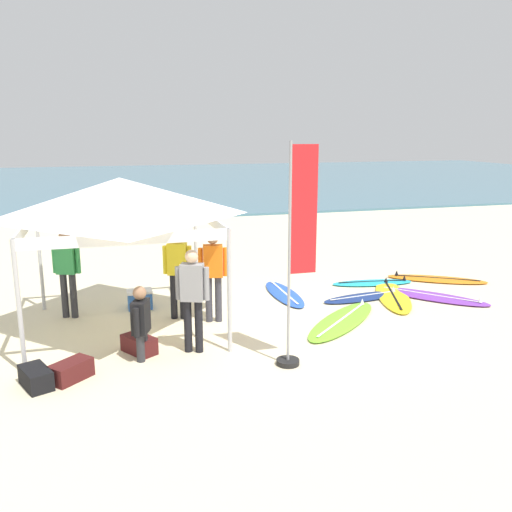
% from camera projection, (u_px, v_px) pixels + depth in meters
% --- Properties ---
extents(ground_plane, '(80.00, 80.00, 0.00)m').
position_uv_depth(ground_plane, '(270.00, 323.00, 10.22)').
color(ground_plane, beige).
extents(sea, '(80.00, 36.00, 0.10)m').
position_uv_depth(sea, '(141.00, 181.00, 39.21)').
color(sea, teal).
rests_on(sea, ground).
extents(canopy_tent, '(3.25, 3.25, 2.75)m').
position_uv_depth(canopy_tent, '(120.00, 198.00, 9.44)').
color(canopy_tent, '#B7B7BC').
rests_on(canopy_tent, ground).
extents(surfboard_cyan, '(1.99, 0.78, 0.19)m').
position_uv_depth(surfboard_cyan, '(373.00, 283.00, 12.83)').
color(surfboard_cyan, '#23B2CC').
rests_on(surfboard_cyan, ground).
extents(surfboard_orange, '(2.31, 1.74, 0.19)m').
position_uv_depth(surfboard_orange, '(436.00, 279.00, 13.14)').
color(surfboard_orange, orange).
rests_on(surfboard_orange, ground).
extents(surfboard_lime, '(2.37, 2.25, 0.19)m').
position_uv_depth(surfboard_lime, '(342.00, 320.00, 10.26)').
color(surfboard_lime, '#7AD12D').
rests_on(surfboard_lime, ground).
extents(surfboard_navy, '(1.99, 0.78, 0.19)m').
position_uv_depth(surfboard_navy, '(364.00, 297.00, 11.72)').
color(surfboard_navy, navy).
rests_on(surfboard_navy, ground).
extents(surfboard_blue, '(0.56, 2.07, 0.19)m').
position_uv_depth(surfboard_blue, '(284.00, 294.00, 11.96)').
color(surfboard_blue, blue).
rests_on(surfboard_blue, ground).
extents(surfboard_purple, '(2.14, 2.30, 0.19)m').
position_uv_depth(surfboard_purple, '(431.00, 296.00, 11.79)').
color(surfboard_purple, purple).
rests_on(surfboard_purple, ground).
extents(surfboard_yellow, '(1.49, 2.54, 0.19)m').
position_uv_depth(surfboard_yellow, '(393.00, 296.00, 11.80)').
color(surfboard_yellow, yellow).
rests_on(surfboard_yellow, ground).
extents(person_grey, '(0.52, 0.34, 1.71)m').
position_uv_depth(person_grey, '(193.00, 294.00, 8.69)').
color(person_grey, black).
rests_on(person_grey, ground).
extents(person_yellow, '(0.53, 0.32, 1.71)m').
position_uv_depth(person_yellow, '(178.00, 269.00, 10.28)').
color(person_yellow, black).
rests_on(person_yellow, ground).
extents(person_green, '(0.52, 0.33, 1.71)m').
position_uv_depth(person_green, '(67.00, 268.00, 10.34)').
color(person_green, '#2D2D33').
rests_on(person_green, ground).
extents(person_orange, '(0.54, 0.29, 1.71)m').
position_uv_depth(person_orange, '(213.00, 271.00, 10.11)').
color(person_orange, '#383842').
rests_on(person_orange, ground).
extents(person_black, '(0.33, 0.52, 1.20)m').
position_uv_depth(person_black, '(141.00, 320.00, 8.46)').
color(person_black, '#2D2D33').
rests_on(person_black, ground).
extents(banner_flag, '(0.60, 0.36, 3.40)m').
position_uv_depth(banner_flag, '(296.00, 265.00, 8.09)').
color(banner_flag, '#99999E').
rests_on(banner_flag, ground).
extents(gear_bag_near_tent, '(0.59, 0.68, 0.28)m').
position_uv_depth(gear_bag_near_tent, '(139.00, 344.00, 8.83)').
color(gear_bag_near_tent, '#4C1919').
rests_on(gear_bag_near_tent, ground).
extents(gear_bag_by_pole, '(0.66, 0.64, 0.28)m').
position_uv_depth(gear_bag_by_pole, '(71.00, 371.00, 7.86)').
color(gear_bag_by_pole, '#4C1919').
rests_on(gear_bag_by_pole, ground).
extents(gear_bag_on_sand, '(0.53, 0.68, 0.28)m').
position_uv_depth(gear_bag_on_sand, '(36.00, 378.00, 7.64)').
color(gear_bag_on_sand, black).
rests_on(gear_bag_on_sand, ground).
extents(cooler_box, '(0.50, 0.36, 0.39)m').
position_uv_depth(cooler_box, '(140.00, 299.00, 11.03)').
color(cooler_box, '#2D60B7').
rests_on(cooler_box, ground).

